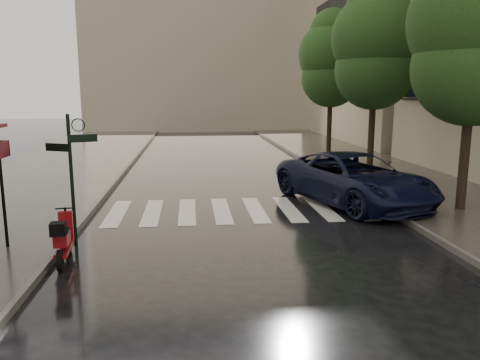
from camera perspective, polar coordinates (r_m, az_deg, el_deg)
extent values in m
plane|color=black|center=(8.84, -16.02, -13.67)|extent=(120.00, 120.00, 0.00)
cube|color=#38332D|center=(21.12, -22.59, 0.22)|extent=(6.00, 60.00, 0.12)
cube|color=#38332D|center=(22.04, 17.30, 0.96)|extent=(5.50, 60.00, 0.12)
cube|color=#595651|center=(20.46, -14.38, 0.43)|extent=(0.12, 60.00, 0.16)
cube|color=#595651|center=(21.08, 10.30, 0.89)|extent=(0.12, 60.00, 0.16)
cube|color=silver|center=(14.56, -14.76, -3.93)|extent=(0.50, 3.20, 0.01)
cube|color=silver|center=(14.43, -10.63, -3.88)|extent=(0.50, 3.20, 0.01)
cube|color=silver|center=(14.38, -6.45, -3.81)|extent=(0.50, 3.20, 0.01)
cube|color=silver|center=(14.41, -2.26, -3.72)|extent=(0.50, 3.20, 0.01)
cube|color=silver|center=(14.52, 1.88, -3.61)|extent=(0.50, 3.20, 0.01)
cube|color=silver|center=(14.69, 5.95, -3.49)|extent=(0.50, 3.20, 0.01)
cube|color=silver|center=(14.95, 9.90, -3.35)|extent=(0.50, 3.20, 0.01)
cube|color=silver|center=(15.26, 13.69, -3.21)|extent=(0.50, 3.20, 0.01)
cylinder|color=black|center=(11.70, -26.93, -1.78)|extent=(0.07, 0.07, 2.35)
cylinder|color=black|center=(11.45, -19.81, -0.19)|extent=(0.08, 0.08, 3.10)
cube|color=black|center=(11.25, -18.64, 4.84)|extent=(0.62, 0.26, 0.18)
cube|color=black|center=(11.41, -21.43, 3.73)|extent=(0.56, 0.29, 0.18)
cube|color=tan|center=(37.52, 18.52, 18.79)|extent=(8.00, 16.00, 18.50)
cube|color=tan|center=(46.40, -4.45, 18.55)|extent=(22.00, 6.00, 20.00)
cylinder|color=black|center=(15.30, 25.84, 4.59)|extent=(0.28, 0.28, 4.26)
sphere|color=#153B15|center=(15.26, 26.48, 12.26)|extent=(3.40, 3.40, 3.40)
sphere|color=#153B15|center=(15.37, 26.89, 17.06)|extent=(3.80, 3.80, 3.80)
cylinder|color=black|center=(21.50, 15.79, 6.98)|extent=(0.28, 0.28, 4.48)
sphere|color=#153B15|center=(21.49, 16.09, 12.74)|extent=(3.40, 3.40, 3.40)
sphere|color=#153B15|center=(21.59, 16.28, 16.34)|extent=(3.80, 3.80, 3.80)
sphere|color=#153B15|center=(21.76, 16.46, 19.69)|extent=(2.60, 2.60, 2.60)
cylinder|color=black|center=(28.17, 10.87, 7.85)|extent=(0.28, 0.28, 4.37)
sphere|color=#153B15|center=(28.16, 11.02, 12.13)|extent=(3.40, 3.40, 3.40)
sphere|color=#153B15|center=(28.23, 11.12, 14.82)|extent=(3.80, 3.80, 3.80)
sphere|color=#153B15|center=(28.35, 11.22, 17.33)|extent=(2.60, 2.60, 2.60)
cylinder|color=black|center=(10.27, -21.08, -9.16)|extent=(0.14, 0.45, 0.45)
cylinder|color=black|center=(11.36, -20.20, -7.21)|extent=(0.14, 0.45, 0.45)
cube|color=maroon|center=(10.81, -20.63, -7.72)|extent=(0.39, 1.23, 0.09)
cube|color=maroon|center=(10.51, -20.90, -6.67)|extent=(0.33, 0.54, 0.26)
cube|color=maroon|center=(11.11, -20.44, -5.32)|extent=(0.31, 0.14, 0.70)
cylinder|color=black|center=(11.10, -20.51, -3.25)|extent=(0.43, 0.08, 0.03)
cube|color=black|center=(10.10, -21.30, -5.57)|extent=(0.33, 0.31, 0.26)
imported|color=black|center=(15.54, 13.70, 0.13)|extent=(4.58, 6.51, 1.65)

